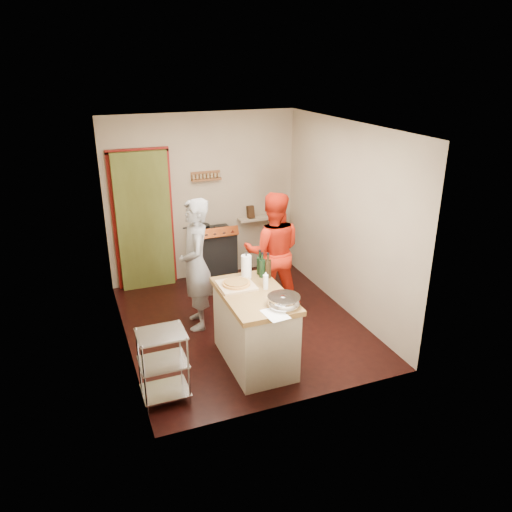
% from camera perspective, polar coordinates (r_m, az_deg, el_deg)
% --- Properties ---
extents(floor, '(3.50, 3.50, 0.00)m').
position_cam_1_polar(floor, '(6.78, -1.62, -7.72)').
color(floor, black).
rests_on(floor, ground).
extents(back_wall, '(3.00, 0.44, 2.60)m').
position_cam_1_polar(back_wall, '(7.79, -10.63, 4.94)').
color(back_wall, tan).
rests_on(back_wall, ground).
extents(left_wall, '(0.04, 3.50, 2.60)m').
position_cam_1_polar(left_wall, '(5.95, -15.48, 0.90)').
color(left_wall, tan).
rests_on(left_wall, ground).
extents(right_wall, '(0.04, 3.50, 2.60)m').
position_cam_1_polar(right_wall, '(6.87, 10.17, 4.15)').
color(right_wall, tan).
rests_on(right_wall, ground).
extents(ceiling, '(3.00, 3.50, 0.02)m').
position_cam_1_polar(ceiling, '(5.95, -1.89, 14.72)').
color(ceiling, white).
rests_on(ceiling, back_wall).
extents(stove, '(0.60, 0.63, 1.00)m').
position_cam_1_polar(stove, '(7.83, -4.83, 0.05)').
color(stove, black).
rests_on(stove, ground).
extents(wire_shelving, '(0.48, 0.40, 0.80)m').
position_cam_1_polar(wire_shelving, '(5.29, -10.56, -11.93)').
color(wire_shelving, silver).
rests_on(wire_shelving, ground).
extents(island, '(0.70, 1.29, 1.20)m').
position_cam_1_polar(island, '(5.77, -0.12, -8.00)').
color(island, '#BEB8A2').
rests_on(island, ground).
extents(person_stripe, '(0.51, 0.69, 1.74)m').
position_cam_1_polar(person_stripe, '(6.43, -6.89, -1.00)').
color(person_stripe, silver).
rests_on(person_stripe, ground).
extents(person_red, '(0.99, 0.88, 1.68)m').
position_cam_1_polar(person_red, '(6.89, 1.95, 0.51)').
color(person_red, red).
rests_on(person_red, ground).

